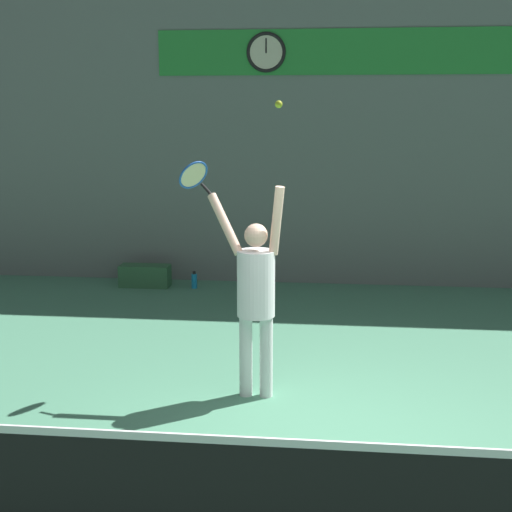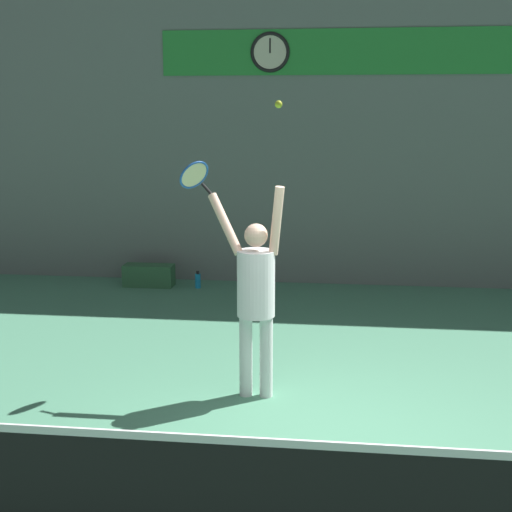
{
  "view_description": "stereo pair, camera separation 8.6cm",
  "coord_description": "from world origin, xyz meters",
  "views": [
    {
      "loc": [
        -0.05,
        -5.47,
        2.82
      ],
      "look_at": [
        -0.78,
        1.23,
        1.43
      ],
      "focal_mm": 50.0,
      "sensor_mm": 36.0,
      "label": 1
    },
    {
      "loc": [
        0.03,
        -5.46,
        2.82
      ],
      "look_at": [
        -0.78,
        1.23,
        1.43
      ],
      "focal_mm": 50.0,
      "sensor_mm": 36.0,
      "label": 2
    }
  ],
  "objects": [
    {
      "name": "sponsor_banner",
      "position": [
        0.0,
        6.03,
        3.7
      ],
      "size": [
        5.72,
        0.02,
        0.7
      ],
      "color": "#288C38"
    },
    {
      "name": "back_wall",
      "position": [
        0.0,
        6.09,
        2.5
      ],
      "size": [
        18.0,
        0.1,
        5.0
      ],
      "color": "slate",
      "rests_on": "ground_plane"
    },
    {
      "name": "tennis_ball",
      "position": [
        -0.57,
        1.16,
        2.87
      ],
      "size": [
        0.07,
        0.07,
        0.07
      ],
      "color": "#CCDB2D"
    },
    {
      "name": "tennis_racket",
      "position": [
        -1.46,
        1.66,
        2.16
      ],
      "size": [
        0.42,
        0.4,
        0.34
      ],
      "color": "black"
    },
    {
      "name": "water_bottle",
      "position": [
        -2.25,
        5.49,
        0.12
      ],
      "size": [
        0.09,
        0.09,
        0.28
      ],
      "color": "#198CCC",
      "rests_on": "ground_plane"
    },
    {
      "name": "scoreboard_clock",
      "position": [
        -1.15,
        6.01,
        3.7
      ],
      "size": [
        0.62,
        0.06,
        0.62
      ],
      "color": "beige"
    },
    {
      "name": "equipment_bag",
      "position": [
        -3.06,
        5.53,
        0.18
      ],
      "size": [
        0.81,
        0.33,
        0.35
      ],
      "color": "#33663F",
      "rests_on": "ground_plane"
    },
    {
      "name": "tennis_player",
      "position": [
        -0.79,
        1.23,
        1.1
      ],
      "size": [
        0.82,
        0.49,
        2.12
      ],
      "color": "white",
      "rests_on": "ground_plane"
    },
    {
      "name": "ground_plane",
      "position": [
        0.0,
        0.0,
        0.0
      ],
      "size": [
        18.0,
        18.0,
        0.0
      ],
      "primitive_type": "plane",
      "color": "#4C8C6B"
    }
  ]
}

